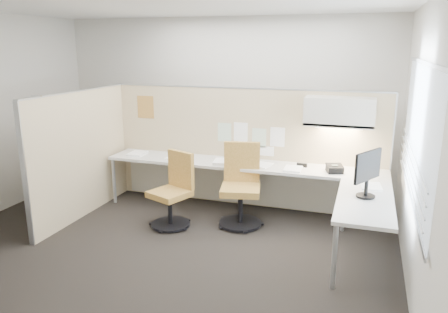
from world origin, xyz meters
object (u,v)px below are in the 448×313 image
(phone, at_px, (334,169))
(chair_left, at_px, (174,192))
(monitor, at_px, (368,171))
(chair_right, at_px, (241,188))
(desk, at_px, (261,177))

(phone, bearing_deg, chair_left, 179.51)
(monitor, height_order, phone, monitor)
(monitor, bearing_deg, chair_right, 100.22)
(desk, xyz_separation_m, monitor, (1.37, -0.81, 0.43))
(monitor, bearing_deg, chair_left, 114.09)
(desk, distance_m, phone, 0.98)
(chair_right, xyz_separation_m, phone, (1.18, 0.35, 0.28))
(chair_left, xyz_separation_m, monitor, (2.42, -0.20, 0.57))
(chair_right, bearing_deg, monitor, -30.79)
(chair_left, bearing_deg, monitor, 17.15)
(monitor, relative_size, phone, 2.00)
(chair_right, xyz_separation_m, monitor, (1.58, -0.53, 0.53))
(phone, bearing_deg, monitor, -84.64)
(chair_left, distance_m, monitor, 2.49)
(chair_right, bearing_deg, desk, 40.16)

